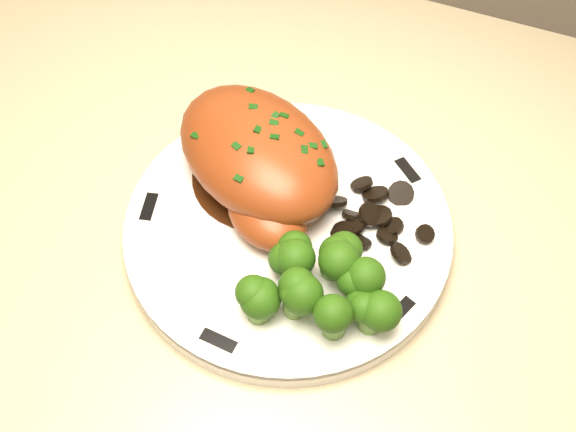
% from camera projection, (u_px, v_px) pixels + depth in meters
% --- Properties ---
extents(plate, '(0.30, 0.30, 0.02)m').
position_uv_depth(plate, '(288.00, 230.00, 0.56)').
color(plate, white).
rests_on(plate, counter).
extents(rim_accent_0, '(0.03, 0.02, 0.00)m').
position_uv_depth(rim_accent_0, '(408.00, 170.00, 0.58)').
color(rim_accent_0, black).
rests_on(rim_accent_0, plate).
extents(rim_accent_1, '(0.03, 0.02, 0.00)m').
position_uv_depth(rim_accent_1, '(266.00, 119.00, 0.61)').
color(rim_accent_1, black).
rests_on(rim_accent_1, plate).
extents(rim_accent_2, '(0.02, 0.03, 0.00)m').
position_uv_depth(rim_accent_2, '(149.00, 207.00, 0.56)').
color(rim_accent_2, black).
rests_on(rim_accent_2, plate).
extents(rim_accent_3, '(0.03, 0.01, 0.00)m').
position_uv_depth(rim_accent_3, '(218.00, 341.00, 0.50)').
color(rim_accent_3, black).
rests_on(rim_accent_3, plate).
extents(rim_accent_4, '(0.02, 0.03, 0.00)m').
position_uv_depth(rim_accent_4, '(399.00, 312.00, 0.51)').
color(rim_accent_4, black).
rests_on(rim_accent_4, plate).
extents(gravy_pool, '(0.11, 0.11, 0.00)m').
position_uv_depth(gravy_pool, '(259.00, 176.00, 0.58)').
color(gravy_pool, '#341809').
rests_on(gravy_pool, plate).
extents(chicken_breast, '(0.18, 0.17, 0.06)m').
position_uv_depth(chicken_breast, '(259.00, 160.00, 0.55)').
color(chicken_breast, '#913E19').
rests_on(chicken_breast, plate).
extents(mushroom_pile, '(0.08, 0.06, 0.02)m').
position_uv_depth(mushroom_pile, '(369.00, 219.00, 0.55)').
color(mushroom_pile, black).
rests_on(mushroom_pile, plate).
extents(broccoli_florets, '(0.10, 0.08, 0.04)m').
position_uv_depth(broccoli_florets, '(321.00, 288.00, 0.50)').
color(broccoli_florets, '#6B9740').
rests_on(broccoli_florets, plate).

